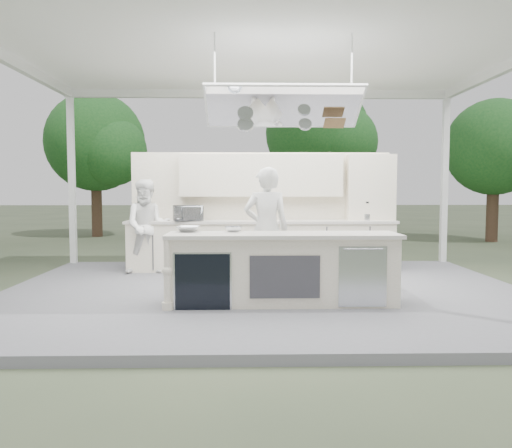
{
  "coord_description": "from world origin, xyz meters",
  "views": [
    {
      "loc": [
        -0.31,
        -7.55,
        1.66
      ],
      "look_at": [
        -0.13,
        0.4,
        1.1
      ],
      "focal_mm": 35.0,
      "sensor_mm": 36.0,
      "label": 1
    }
  ],
  "objects_px": {
    "back_counter": "(261,245)",
    "head_chef": "(266,229)",
    "demo_island": "(281,268)",
    "sous_chef": "(148,226)"
  },
  "relations": [
    {
      "from": "back_counter",
      "to": "head_chef",
      "type": "bearing_deg",
      "value": -89.56
    },
    {
      "from": "demo_island",
      "to": "head_chef",
      "type": "distance_m",
      "value": 1.0
    },
    {
      "from": "demo_island",
      "to": "sous_chef",
      "type": "relative_size",
      "value": 1.8
    },
    {
      "from": "head_chef",
      "to": "sous_chef",
      "type": "height_order",
      "value": "head_chef"
    },
    {
      "from": "back_counter",
      "to": "sous_chef",
      "type": "distance_m",
      "value": 2.15
    },
    {
      "from": "back_counter",
      "to": "sous_chef",
      "type": "height_order",
      "value": "sous_chef"
    },
    {
      "from": "demo_island",
      "to": "back_counter",
      "type": "bearing_deg",
      "value": 93.63
    },
    {
      "from": "demo_island",
      "to": "sous_chef",
      "type": "distance_m",
      "value": 3.36
    },
    {
      "from": "head_chef",
      "to": "sous_chef",
      "type": "xyz_separation_m",
      "value": [
        -2.1,
        1.59,
        -0.07
      ]
    },
    {
      "from": "back_counter",
      "to": "sous_chef",
      "type": "relative_size",
      "value": 2.95
    }
  ]
}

